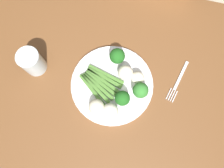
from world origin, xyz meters
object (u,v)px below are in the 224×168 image
cauliflower_front (125,73)px  water_glass (32,62)px  cauliflower_near_fork (138,78)px  cauliflower_mid (96,107)px  broccoli_right (140,90)px  broccoli_back (117,56)px  cauliflower_outer_edge (111,111)px  dining_table (114,100)px  fork (178,81)px  asparagus_bundle (100,83)px  broccoli_back_right (122,98)px  plate (112,85)px

cauliflower_front → water_glass: size_ratio=0.53×
cauliflower_near_fork → cauliflower_mid: (0.11, 0.13, 0.00)m
water_glass → broccoli_right: bearing=178.5°
cauliflower_front → cauliflower_mid: bearing=63.8°
broccoli_back → cauliflower_outer_edge: size_ratio=1.22×
dining_table → fork: size_ratio=6.98×
broccoli_right → water_glass: (0.39, -0.01, -0.00)m
asparagus_bundle → cauliflower_outer_edge: size_ratio=2.89×
broccoli_back → broccoli_right: 0.14m
broccoli_back_right → cauliflower_front: 0.09m
plate → asparagus_bundle: size_ratio=1.84×
broccoli_back_right → plate: bearing=-45.2°
broccoli_right → cauliflower_outer_edge: (0.08, 0.09, -0.01)m
cauliflower_outer_edge → cauliflower_front: cauliflower_outer_edge is taller
dining_table → fork: fork is taller
broccoli_back → broccoli_right: broccoli_back is taller
plate → broccoli_back: bearing=-87.6°
plate → cauliflower_mid: 0.10m
broccoli_back_right → cauliflower_outer_edge: bearing=62.9°
broccoli_right → fork: size_ratio=0.40×
broccoli_right → cauliflower_near_fork: 0.05m
broccoli_back_right → cauliflower_mid: bearing=30.9°
broccoli_back_right → cauliflower_mid: 0.09m
dining_table → cauliflower_front: cauliflower_front is taller
asparagus_bundle → broccoli_back: (-0.04, -0.10, 0.03)m
asparagus_bundle → broccoli_right: bearing=25.1°
broccoli_right → cauliflower_mid: (0.13, 0.09, -0.01)m
plate → fork: plate is taller
broccoli_back → broccoli_right: (-0.10, 0.10, -0.00)m
cauliflower_near_fork → water_glass: size_ratio=0.45×
broccoli_back → cauliflower_near_fork: size_ratio=1.47×
broccoli_back → cauliflower_outer_edge: (-0.02, 0.19, -0.01)m
asparagus_bundle → cauliflower_near_fork: cauliflower_near_fork is taller
broccoli_right → asparagus_bundle: bearing=0.3°
plate → cauliflower_near_fork: bearing=-155.0°
broccoli_back_right → cauliflower_near_fork: size_ratio=1.38×
cauliflower_front → asparagus_bundle: bearing=33.7°
dining_table → broccoli_back_right: 0.16m
asparagus_bundle → cauliflower_outer_edge: (-0.06, 0.09, 0.02)m
dining_table → cauliflower_mid: 0.17m
plate → cauliflower_outer_edge: bearing=102.1°
plate → broccoli_back_right: 0.08m
dining_table → cauliflower_near_fork: bearing=-133.7°
plate → broccoli_right: 0.11m
asparagus_bundle → broccoli_right: (-0.14, -0.00, 0.03)m
plate → broccoli_back_right: bearing=134.8°
broccoli_right → cauliflower_mid: 0.16m
asparagus_bundle → water_glass: (0.25, -0.01, 0.03)m
broccoli_back → dining_table: bearing=99.8°
cauliflower_front → fork: cauliflower_front is taller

